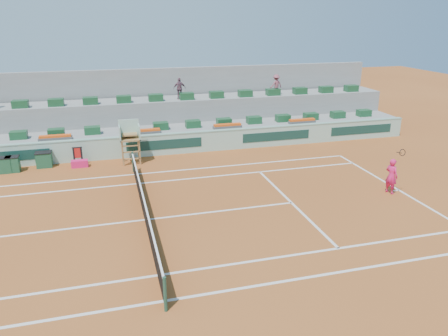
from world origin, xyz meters
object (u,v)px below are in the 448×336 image
Objects in this scene: drink_cooler_a at (44,159)px; tennis_player at (391,176)px; player_bag at (80,164)px; umpire_chair at (130,136)px.

drink_cooler_a is 17.84m from tennis_player.
player_bag is 3.08m from umpire_chair.
tennis_player is at bearing -34.19° from umpire_chair.
drink_cooler_a is at bearing 152.73° from tennis_player.
umpire_chair is at bearing 0.90° from player_bag.
player_bag is 1.94m from drink_cooler_a.
tennis_player is at bearing -27.27° from drink_cooler_a.
umpire_chair reaches higher than drink_cooler_a.
umpire_chair reaches higher than player_bag.
player_bag is 1.04× the size of drink_cooler_a.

